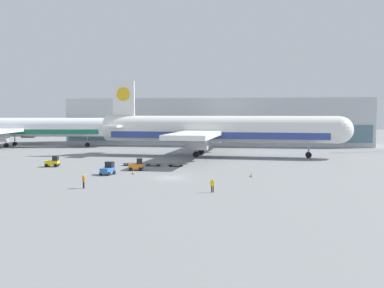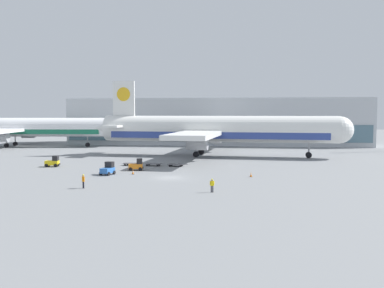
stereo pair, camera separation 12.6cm
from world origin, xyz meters
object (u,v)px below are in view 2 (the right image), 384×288
(baggage_dolly_third, at_px, (176,164))
(ground_crew_near, at_px, (83,180))
(traffic_cone_near, at_px, (133,172))
(baggage_dolly_lead, at_px, (131,163))
(airplane_distant, at_px, (21,128))
(baggage_dolly_second, at_px, (153,164))
(baggage_tug_foreground, at_px, (108,169))
(airplane_main, at_px, (214,130))
(baggage_tug_far, at_px, (137,165))
(baggage_tug_mid, at_px, (53,162))
(ground_crew_far, at_px, (212,184))
(traffic_cone_far, at_px, (251,175))

(baggage_dolly_third, relative_size, ground_crew_near, 2.08)
(baggage_dolly_third, distance_m, ground_crew_near, 24.99)
(traffic_cone_near, bearing_deg, baggage_dolly_lead, 107.34)
(airplane_distant, height_order, baggage_dolly_lead, airplane_distant)
(baggage_dolly_lead, xyz_separation_m, baggage_dolly_second, (4.11, 0.06, 0.00))
(baggage_tug_foreground, distance_m, traffic_cone_near, 3.90)
(ground_crew_near, bearing_deg, airplane_main, 116.47)
(baggage_tug_far, bearing_deg, airplane_distant, 123.43)
(airplane_main, relative_size, baggage_dolly_third, 15.48)
(baggage_tug_far, bearing_deg, traffic_cone_near, -94.67)
(baggage_tug_far, xyz_separation_m, ground_crew_near, (-2.18, -17.60, 0.19))
(traffic_cone_near, bearing_deg, baggage_tug_far, 97.98)
(baggage_dolly_second, distance_m, ground_crew_near, 24.21)
(airplane_main, distance_m, baggage_tug_mid, 35.62)
(ground_crew_far, distance_m, traffic_cone_near, 19.38)
(baggage_tug_mid, height_order, baggage_tug_far, same)
(baggage_dolly_lead, relative_size, traffic_cone_far, 5.21)
(traffic_cone_near, bearing_deg, baggage_tug_foreground, -164.94)
(airplane_distant, bearing_deg, baggage_tug_foreground, -56.89)
(traffic_cone_near, bearing_deg, baggage_tug_mid, 156.98)
(airplane_distant, bearing_deg, baggage_dolly_lead, -48.94)
(baggage_dolly_second, height_order, baggage_dolly_third, same)
(baggage_dolly_third, bearing_deg, baggage_dolly_second, -178.03)
(baggage_tug_foreground, relative_size, ground_crew_far, 1.61)
(baggage_tug_foreground, relative_size, traffic_cone_far, 3.74)
(airplane_distant, xyz_separation_m, ground_crew_far, (60.42, -62.41, -4.38))
(traffic_cone_near, bearing_deg, airplane_main, 71.45)
(baggage_dolly_lead, xyz_separation_m, traffic_cone_far, (21.81, -11.03, -0.04))
(ground_crew_near, height_order, traffic_cone_near, ground_crew_near)
(baggage_tug_foreground, distance_m, traffic_cone_far, 22.19)
(airplane_main, distance_m, ground_crew_far, 44.02)
(ground_crew_far, bearing_deg, traffic_cone_near, 112.42)
(baggage_dolly_lead, bearing_deg, ground_crew_near, -83.92)
(baggage_tug_far, height_order, ground_crew_near, baggage_tug_far)
(airplane_main, relative_size, airplane_distant, 1.09)
(baggage_dolly_lead, bearing_deg, baggage_tug_foreground, -87.01)
(baggage_tug_foreground, xyz_separation_m, baggage_tug_far, (3.10, 5.51, 0.00))
(baggage_tug_mid, distance_m, ground_crew_near, 24.61)
(airplane_main, distance_m, traffic_cone_far, 31.86)
(baggage_tug_mid, height_order, ground_crew_near, baggage_tug_mid)
(baggage_tug_foreground, height_order, baggage_tug_far, same)
(traffic_cone_near, bearing_deg, ground_crew_far, -44.59)
(baggage_tug_foreground, height_order, traffic_cone_near, baggage_tug_foreground)
(baggage_dolly_second, bearing_deg, baggage_dolly_lead, -174.47)
(airplane_main, distance_m, traffic_cone_near, 32.11)
(airplane_distant, bearing_deg, traffic_cone_near, -53.93)
(airplane_main, relative_size, ground_crew_near, 32.19)
(traffic_cone_near, bearing_deg, traffic_cone_far, -0.78)
(airplane_distant, relative_size, baggage_tug_far, 19.73)
(baggage_tug_mid, distance_m, ground_crew_far, 36.98)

